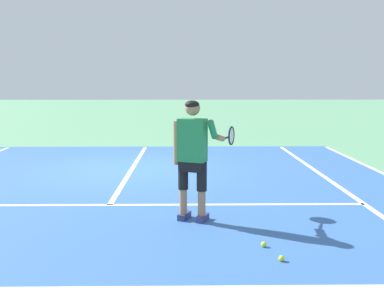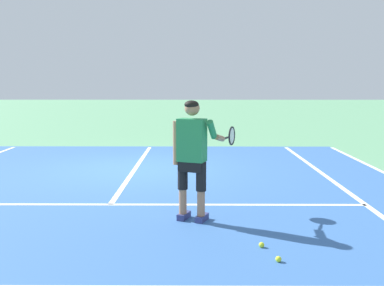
# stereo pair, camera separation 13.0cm
# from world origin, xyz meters

# --- Properties ---
(ground_plane) EXTENTS (80.00, 80.00, 0.00)m
(ground_plane) POSITION_xyz_m (0.00, 0.00, 0.00)
(ground_plane) COLOR #609E70
(court_inner_surface) EXTENTS (10.98, 9.76, 0.00)m
(court_inner_surface) POSITION_xyz_m (0.00, -1.26, 0.00)
(court_inner_surface) COLOR #3866A8
(court_inner_surface) RESTS_ON ground
(line_service) EXTENTS (8.23, 0.10, 0.01)m
(line_service) POSITION_xyz_m (0.00, -2.98, 0.00)
(line_service) COLOR white
(line_service) RESTS_ON ground
(line_centre_service) EXTENTS (0.10, 6.40, 0.01)m
(line_centre_service) POSITION_xyz_m (0.00, 0.22, 0.00)
(line_centre_service) COLOR white
(line_centre_service) RESTS_ON ground
(line_singles_right) EXTENTS (0.10, 9.36, 0.01)m
(line_singles_right) POSITION_xyz_m (4.12, -1.26, 0.00)
(line_singles_right) COLOR white
(line_singles_right) RESTS_ON ground
(tennis_player) EXTENTS (0.95, 0.99, 1.71)m
(tennis_player) POSITION_xyz_m (1.34, -3.79, 0.99)
(tennis_player) COLOR navy
(tennis_player) RESTS_ON ground
(tennis_ball_near_feet) EXTENTS (0.07, 0.07, 0.07)m
(tennis_ball_near_feet) POSITION_xyz_m (2.16, -4.86, 0.03)
(tennis_ball_near_feet) COLOR #CCE02D
(tennis_ball_near_feet) RESTS_ON ground
(tennis_ball_by_baseline) EXTENTS (0.07, 0.07, 0.07)m
(tennis_ball_by_baseline) POSITION_xyz_m (2.28, -5.30, 0.03)
(tennis_ball_by_baseline) COLOR #CCE02D
(tennis_ball_by_baseline) RESTS_ON ground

